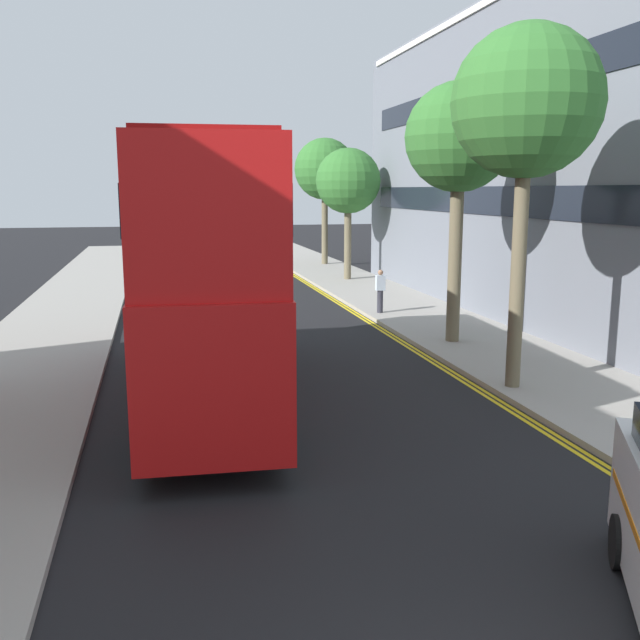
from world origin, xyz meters
TOP-DOWN VIEW (x-y plane):
  - sidewalk_right at (6.50, 16.00)m, footprint 4.00×80.00m
  - sidewalk_left at (-6.50, 16.00)m, footprint 4.00×80.00m
  - kerb_line_outer at (4.40, 14.00)m, footprint 0.10×56.00m
  - kerb_line_inner at (4.24, 14.00)m, footprint 0.10×56.00m
  - double_decker_bus_away at (-2.01, 11.40)m, footprint 3.18×10.91m
  - pedestrian_far at (5.05, 20.66)m, footprint 0.34×0.22m
  - street_tree_near at (5.01, 10.39)m, footprint 3.33×3.33m
  - street_tree_mid at (5.68, 15.42)m, footprint 3.18×3.18m
  - street_tree_far at (6.52, 30.72)m, footprint 3.28×3.28m
  - street_tree_distant at (7.12, 38.35)m, footprint 3.71×3.71m
  - townhouse_terrace_right at (13.50, 19.05)m, footprint 10.08×28.00m

SIDE VIEW (x-z plane):
  - kerb_line_outer at x=4.40m, z-range 0.00..0.01m
  - kerb_line_inner at x=4.24m, z-range 0.00..0.01m
  - sidewalk_right at x=6.50m, z-range 0.00..0.14m
  - sidewalk_left at x=-6.50m, z-range 0.00..0.14m
  - pedestrian_far at x=5.05m, z-range 0.18..1.80m
  - double_decker_bus_away at x=-2.01m, z-range 0.21..5.85m
  - street_tree_far at x=6.52m, z-range 1.77..8.40m
  - townhouse_terrace_right at x=13.50m, z-range 0.00..11.34m
  - street_tree_distant at x=7.12m, z-range 2.06..9.72m
  - street_tree_mid at x=5.68m, z-range 2.29..9.94m
  - street_tree_near at x=5.01m, z-range 2.47..10.59m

